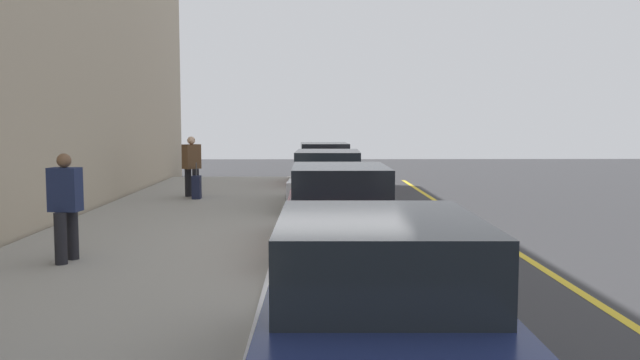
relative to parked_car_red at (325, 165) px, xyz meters
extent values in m
plane|color=#333335|center=(11.48, -0.12, -0.76)|extent=(56.00, 56.00, 0.00)
cube|color=gray|center=(11.48, -3.42, -0.68)|extent=(28.00, 4.60, 0.15)
cube|color=gold|center=(11.48, 3.08, -0.75)|extent=(28.00, 0.14, 0.01)
cube|color=white|center=(15.63, -0.82, -0.65)|extent=(5.24, 0.56, 0.22)
cylinder|color=black|center=(1.32, 0.88, -0.44)|extent=(0.65, 0.24, 0.64)
cylinder|color=black|center=(1.37, -0.80, -0.44)|extent=(0.65, 0.24, 0.64)
cylinder|color=black|center=(-1.25, 0.81, -0.44)|extent=(0.65, 0.24, 0.64)
cylinder|color=black|center=(-1.20, -0.87, -0.44)|extent=(0.65, 0.24, 0.64)
cube|color=maroon|center=(0.06, 0.00, -0.16)|extent=(4.20, 1.91, 0.64)
cube|color=black|center=(-0.15, 0.00, 0.46)|extent=(2.20, 1.66, 0.60)
cylinder|color=black|center=(7.40, 0.73, -0.44)|extent=(0.65, 0.24, 0.64)
cylinder|color=black|center=(7.35, -0.95, -0.44)|extent=(0.65, 0.24, 0.64)
cylinder|color=black|center=(4.57, 0.83, -0.44)|extent=(0.65, 0.24, 0.64)
cylinder|color=black|center=(4.51, -0.85, -0.44)|extent=(0.65, 0.24, 0.64)
cube|color=#B7BABF|center=(5.96, -0.06, -0.16)|extent=(4.63, 1.96, 0.64)
cube|color=black|center=(5.73, -0.05, 0.46)|extent=(2.43, 1.68, 0.60)
cylinder|color=black|center=(12.94, 0.84, -0.44)|extent=(0.64, 0.22, 0.64)
cylinder|color=black|center=(12.94, -0.84, -0.44)|extent=(0.64, 0.22, 0.64)
cylinder|color=black|center=(10.26, 0.83, -0.44)|extent=(0.64, 0.22, 0.64)
cylinder|color=black|center=(10.27, -0.85, -0.44)|extent=(0.64, 0.22, 0.64)
cube|color=maroon|center=(11.60, 0.00, -0.16)|extent=(4.32, 1.82, 0.64)
cube|color=black|center=(11.39, 0.00, 0.46)|extent=(2.25, 1.61, 0.60)
cylinder|color=black|center=(16.30, 0.89, -0.44)|extent=(0.64, 0.23, 0.64)
cylinder|color=black|center=(16.28, -0.79, -0.44)|extent=(0.64, 0.23, 0.64)
cube|color=navy|center=(17.57, 0.03, -0.16)|extent=(4.16, 1.86, 0.64)
cube|color=black|center=(17.36, 0.04, 0.46)|extent=(2.17, 1.63, 0.60)
cylinder|color=black|center=(4.35, -3.68, -0.21)|extent=(0.19, 0.19, 0.80)
cylinder|color=black|center=(4.08, -3.94, -0.21)|extent=(0.19, 0.19, 0.80)
cube|color=brown|center=(4.21, -3.81, 0.53)|extent=(0.53, 0.53, 0.68)
sphere|color=#D8AD8C|center=(4.21, -3.81, 0.98)|extent=(0.22, 0.22, 0.22)
cylinder|color=black|center=(12.52, -4.16, -0.22)|extent=(0.18, 0.18, 0.77)
cylinder|color=black|center=(12.88, -4.21, -0.22)|extent=(0.18, 0.18, 0.77)
cube|color=#1E284C|center=(12.70, -4.19, 0.49)|extent=(0.33, 0.48, 0.66)
sphere|color=brown|center=(12.70, -4.19, 0.93)|extent=(0.21, 0.21, 0.21)
cube|color=#191E38|center=(4.61, -3.61, -0.29)|extent=(0.34, 0.22, 0.63)
cylinder|color=#4C4C4C|center=(4.61, -3.61, 0.21)|extent=(0.03, 0.03, 0.36)
camera|label=1|loc=(22.57, -0.52, 1.52)|focal=36.97mm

